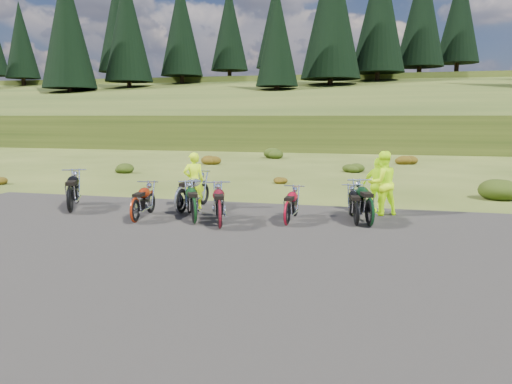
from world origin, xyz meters
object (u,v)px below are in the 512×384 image
(person_middle, at_px, (194,182))
(motorcycle_0, at_px, (71,214))
(motorcycle_3, at_px, (181,215))
(motorcycle_7, at_px, (369,228))

(person_middle, bearing_deg, motorcycle_0, -5.23)
(motorcycle_3, height_order, person_middle, person_middle)
(motorcycle_7, distance_m, person_middle, 5.70)
(motorcycle_3, bearing_deg, motorcycle_7, -88.92)
(motorcycle_7, bearing_deg, person_middle, 60.61)
(motorcycle_7, height_order, person_middle, person_middle)
(motorcycle_3, height_order, motorcycle_7, motorcycle_3)
(person_middle, bearing_deg, motorcycle_3, 55.21)
(motorcycle_0, relative_size, motorcycle_7, 1.08)
(person_middle, bearing_deg, motorcycle_7, 136.37)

